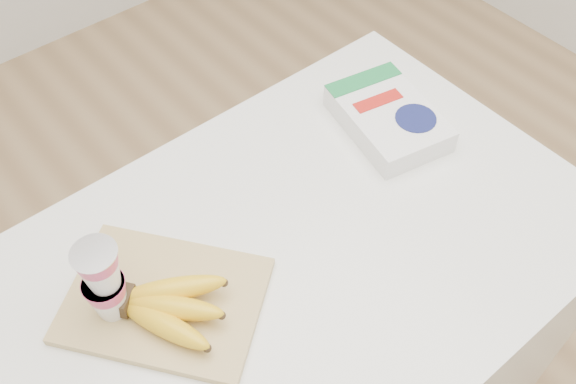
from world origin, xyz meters
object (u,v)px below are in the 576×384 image
at_px(yogurt_stack, 103,281).
at_px(cutting_board, 165,300).
at_px(cereal_box, 388,118).
at_px(table, 294,354).
at_px(bananas, 166,306).

bearing_deg(yogurt_stack, cutting_board, -23.47).
xyz_separation_m(cutting_board, cereal_box, (0.59, 0.06, 0.02)).
bearing_deg(cereal_box, cutting_board, -162.42).
relative_size(cutting_board, yogurt_stack, 1.94).
bearing_deg(table, bananas, 173.10).
relative_size(yogurt_stack, cereal_box, 0.60).
bearing_deg(cutting_board, bananas, -147.73).
relative_size(cutting_board, cereal_box, 1.17).
bearing_deg(bananas, yogurt_stack, 135.09).
distance_m(bananas, yogurt_stack, 0.11).
distance_m(cutting_board, bananas, 0.05).
xyz_separation_m(table, cereal_box, (0.35, 0.12, 0.45)).
bearing_deg(bananas, table, -6.90).
xyz_separation_m(yogurt_stack, cereal_box, (0.66, 0.03, -0.08)).
relative_size(table, cereal_box, 4.07).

